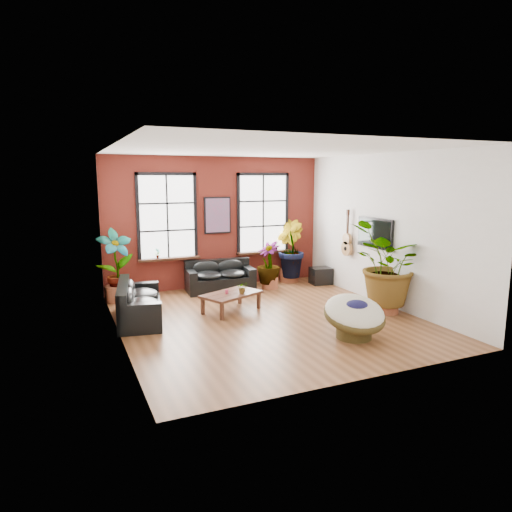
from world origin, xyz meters
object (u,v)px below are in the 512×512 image
Objects in this scene: coffee_table at (231,295)px; papasan_chair at (355,315)px; sofa_back at (220,277)px; sofa_left at (137,303)px.

papasan_chair is at bearing -83.74° from coffee_table.
sofa_back is 1.39× the size of papasan_chair.
papasan_chair reaches higher than sofa_back.
sofa_back is at bearing 112.32° from papasan_chair.
papasan_chair reaches higher than sofa_left.
coffee_table is 2.92m from papasan_chair.
sofa_left is at bearing -139.38° from sofa_back.
papasan_chair is (1.50, -2.50, 0.07)m from coffee_table.
sofa_left is at bearing 150.64° from papasan_chair.
sofa_left is 4.44m from papasan_chair.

